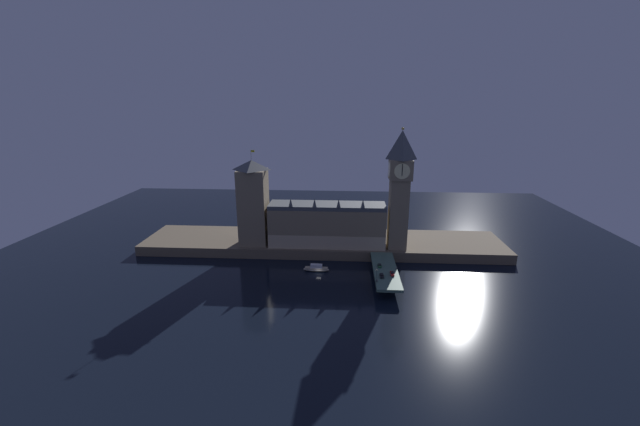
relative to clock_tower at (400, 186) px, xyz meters
The scene contains 13 objects.
ground_plane 66.72m from the clock_tower, 148.67° to the right, with size 400.00×400.00×0.00m, color black.
embankment 60.38m from the clock_tower, 164.40° to the left, with size 220.00×42.00×5.87m.
parliament_hall 47.55m from the clock_tower, behind, with size 67.88×18.32×30.01m.
clock_tower is the anchor object (origin of this frame).
victoria_tower 85.30m from the clock_tower, behind, with size 16.38×16.38×56.20m.
bridge 50.49m from the clock_tower, 106.50° to the right, with size 12.22×46.00×5.90m.
car_northbound_lead 47.62m from the clock_tower, 112.82° to the right, with size 1.92×4.28×1.33m.
car_northbound_trail 55.85m from the clock_tower, 106.42° to the right, with size 1.91×4.65×1.49m.
car_southbound_lead 52.92m from the clock_tower, 99.95° to the right, with size 1.88×4.75×1.45m.
pedestrian_near_rail 61.15m from the clock_tower, 107.31° to the right, with size 0.38×0.38×1.82m.
pedestrian_mid_walk 48.68m from the clock_tower, 97.01° to the right, with size 0.38×0.38×1.57m.
street_lamp_near 58.71m from the clock_tower, 108.09° to the right, with size 1.34×0.60×6.54m.
boat_upstream 65.53m from the clock_tower, 152.95° to the right, with size 14.12×4.66×3.83m.
Camera 1 is at (12.47, -191.16, 88.86)m, focal length 22.00 mm.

